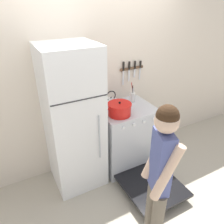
% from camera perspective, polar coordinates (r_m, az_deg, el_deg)
% --- Properties ---
extents(ground_plane, '(14.00, 14.00, 0.00)m').
position_cam_1_polar(ground_plane, '(3.61, -3.65, -11.21)').
color(ground_plane, '#B2A893').
extents(wall_back, '(10.00, 0.06, 2.55)m').
position_cam_1_polar(wall_back, '(3.01, -4.62, 8.36)').
color(wall_back, beige).
rests_on(wall_back, ground_plane).
extents(refrigerator, '(0.64, 0.64, 1.85)m').
position_cam_1_polar(refrigerator, '(2.72, -10.02, -2.32)').
color(refrigerator, white).
rests_on(refrigerator, ground_plane).
extents(stove_range, '(0.77, 1.39, 0.93)m').
position_cam_1_polar(stove_range, '(3.20, 3.74, -6.74)').
color(stove_range, silver).
rests_on(stove_range, ground_plane).
extents(dutch_oven_pot, '(0.34, 0.31, 0.19)m').
position_cam_1_polar(dutch_oven_pot, '(2.77, 1.98, 0.76)').
color(dutch_oven_pot, red).
rests_on(dutch_oven_pot, stove_range).
extents(tea_kettle, '(0.23, 0.19, 0.24)m').
position_cam_1_polar(tea_kettle, '(2.98, -0.23, 2.59)').
color(tea_kettle, silver).
rests_on(tea_kettle, stove_range).
extents(utensil_jar, '(0.07, 0.08, 0.28)m').
position_cam_1_polar(utensil_jar, '(3.15, 5.39, 4.07)').
color(utensil_jar, silver).
rests_on(utensil_jar, stove_range).
extents(person, '(0.33, 0.38, 1.60)m').
position_cam_1_polar(person, '(1.98, 12.22, -16.43)').
color(person, '#6B6051').
rests_on(person, ground_plane).
extents(wall_knife_strip, '(0.38, 0.03, 0.34)m').
position_cam_1_polar(wall_knife_strip, '(3.19, 5.12, 11.33)').
color(wall_knife_strip, brown).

